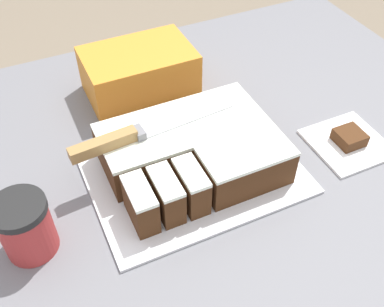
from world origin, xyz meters
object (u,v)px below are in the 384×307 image
Objects in this scene: coffee_cup at (25,227)px; storage_box at (139,72)px; knife at (124,138)px; cake_board at (192,169)px; brownie at (349,137)px; cake at (194,152)px.

coffee_cup is 0.44m from storage_box.
cake_board is at bearing -25.62° from knife.
knife reaches higher than brownie.
brownie is at bearing -12.81° from cake.
cake_board is 1.26× the size of cake.
coffee_cup is at bearing 178.03° from brownie.
knife is 3.00× the size of coffee_cup.
storage_box is (-0.31, 0.34, 0.03)m from brownie.
brownie is (0.61, -0.02, -0.03)m from coffee_cup.
brownie is at bearing -47.02° from storage_box.
brownie reaches higher than cake_board.
storage_box is (-0.00, 0.27, 0.05)m from cake_board.
cake_board is 0.32m from brownie.
brownie is 0.22× the size of storage_box.
cake_board is 0.15m from knife.
cake_board is 0.04m from cake.
coffee_cup reaches higher than cake.
cake is 0.96× the size of knife.
storage_box is at bearing 90.49° from cake_board.
coffee_cup is at bearing -160.56° from knife.
storage_box is at bearing 91.50° from cake.
storage_box is at bearing 59.73° from knife.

